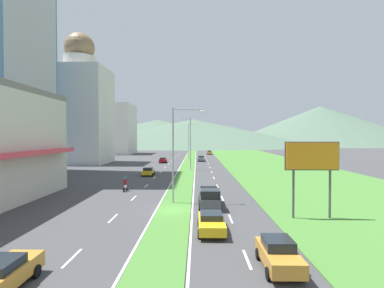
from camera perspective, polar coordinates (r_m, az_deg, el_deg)
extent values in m
plane|color=#424244|center=(29.78, -3.38, -12.38)|extent=(600.00, 600.00, 0.00)
cube|color=#477F33|center=(89.15, -0.45, -3.10)|extent=(3.20, 240.00, 0.06)
cube|color=#477F33|center=(91.00, 12.65, -3.04)|extent=(24.00, 240.00, 0.06)
cube|color=silver|center=(20.17, -21.60, -19.30)|extent=(0.16, 2.80, 0.01)
cube|color=silver|center=(27.90, -14.65, -13.36)|extent=(0.16, 2.80, 0.01)
cube|color=silver|center=(36.01, -10.92, -9.96)|extent=(0.16, 2.80, 0.01)
cube|color=silver|center=(44.30, -8.62, -7.80)|extent=(0.16, 2.80, 0.01)
cube|color=silver|center=(52.67, -7.05, -6.31)|extent=(0.16, 2.80, 0.01)
cube|color=silver|center=(61.10, -5.93, -5.23)|extent=(0.16, 2.80, 0.01)
cube|color=silver|center=(69.56, -5.08, -4.41)|extent=(0.16, 2.80, 0.01)
cube|color=silver|center=(78.05, -4.41, -3.77)|extent=(0.16, 2.80, 0.01)
cube|color=silver|center=(86.55, -3.88, -3.25)|extent=(0.16, 2.80, 0.01)
cube|color=silver|center=(95.06, -3.44, -2.83)|extent=(0.16, 2.80, 0.01)
cube|color=silver|center=(103.58, -3.08, -2.48)|extent=(0.16, 2.80, 0.01)
cube|color=silver|center=(112.11, -2.77, -2.18)|extent=(0.16, 2.80, 0.01)
cube|color=silver|center=(120.65, -2.50, -1.92)|extent=(0.16, 2.80, 0.01)
cube|color=silver|center=(129.19, -2.27, -1.69)|extent=(0.16, 2.80, 0.01)
cube|color=silver|center=(19.02, 10.31, -20.53)|extent=(0.16, 2.80, 0.01)
cube|color=silver|center=(27.08, 7.28, -13.78)|extent=(0.16, 2.80, 0.01)
cube|color=silver|center=(35.38, 5.73, -10.15)|extent=(0.16, 2.80, 0.01)
cube|color=silver|center=(43.79, 4.79, -7.90)|extent=(0.16, 2.80, 0.01)
cube|color=silver|center=(52.24, 4.16, -6.37)|extent=(0.16, 2.80, 0.01)
cube|color=silver|center=(60.73, 3.71, -5.27)|extent=(0.16, 2.80, 0.01)
cube|color=silver|center=(69.24, 3.37, -4.44)|extent=(0.16, 2.80, 0.01)
cube|color=silver|center=(77.76, 3.11, -3.79)|extent=(0.16, 2.80, 0.01)
cube|color=silver|center=(86.29, 2.89, -3.27)|extent=(0.16, 2.80, 0.01)
cube|color=silver|center=(94.82, 2.72, -2.84)|extent=(0.16, 2.80, 0.01)
cube|color=silver|center=(103.37, 2.57, -2.48)|extent=(0.16, 2.80, 0.01)
cube|color=silver|center=(111.91, 2.45, -2.18)|extent=(0.16, 2.80, 0.01)
cube|color=silver|center=(120.46, 2.35, -1.92)|extent=(0.16, 2.80, 0.01)
cube|color=silver|center=(129.01, 2.26, -1.70)|extent=(0.16, 2.80, 0.01)
cube|color=silver|center=(89.21, -1.58, -3.11)|extent=(0.16, 240.00, 0.01)
cube|color=silver|center=(89.12, 0.68, -3.11)|extent=(0.16, 240.00, 0.01)
cube|color=#B2B2B7|center=(65.92, -27.69, 19.88)|extent=(0.10, 17.38, 51.76)
cube|color=silver|center=(85.52, -20.28, 4.97)|extent=(14.44, 14.44, 24.98)
cylinder|color=beige|center=(87.53, -20.37, 14.18)|extent=(8.12, 8.12, 3.09)
sphere|color=olive|center=(88.47, -20.39, 16.63)|extent=(7.74, 7.74, 7.74)
cube|color=silver|center=(126.97, -14.86, 2.70)|extent=(17.14, 17.14, 19.95)
cone|color=#516B56|center=(280.75, -6.37, 2.28)|extent=(208.62, 208.62, 22.26)
cone|color=#516B56|center=(249.94, 0.22, 2.25)|extent=(200.29, 200.29, 21.07)
cone|color=#516B56|center=(287.43, 22.97, 3.26)|extent=(170.77, 170.77, 33.38)
cylinder|color=#99999E|center=(32.19, -3.59, -2.21)|extent=(0.18, 0.18, 10.12)
cylinder|color=#99999E|center=(32.28, -0.91, 6.53)|extent=(3.02, 0.35, 0.10)
ellipsoid|color=silver|center=(32.38, 1.77, 6.16)|extent=(0.56, 0.28, 0.20)
cylinder|color=#99999E|center=(63.67, -0.30, -0.01)|extent=(0.18, 0.18, 10.98)
cylinder|color=#99999E|center=(63.83, -1.55, 4.79)|extent=(2.79, 0.16, 0.10)
ellipsoid|color=silver|center=(63.93, -2.80, 4.61)|extent=(0.56, 0.28, 0.20)
cylinder|color=#99999E|center=(95.30, -0.65, 0.47)|extent=(0.18, 0.18, 10.94)
cylinder|color=#99999E|center=(95.43, 0.28, 3.67)|extent=(3.11, 0.30, 0.10)
ellipsoid|color=silver|center=(95.51, 1.22, 3.55)|extent=(0.56, 0.28, 0.20)
cylinder|color=#4C4C51|center=(27.91, 18.53, -8.90)|extent=(0.20, 0.20, 4.28)
cylinder|color=#4C4C51|center=(28.99, 24.51, -8.56)|extent=(0.20, 0.20, 4.28)
cube|color=orange|center=(27.93, 21.71, -2.13)|extent=(4.47, 0.16, 2.28)
cube|color=#4C4C51|center=(28.04, 21.63, -2.11)|extent=(4.67, 0.08, 2.48)
cube|color=maroon|center=(81.87, -5.49, -3.06)|extent=(1.71, 4.18, 0.71)
cube|color=black|center=(81.66, -5.50, -2.67)|extent=(1.47, 1.84, 0.41)
cylinder|color=black|center=(83.28, -5.95, -3.23)|extent=(0.22, 0.64, 0.64)
cylinder|color=black|center=(83.10, -4.82, -3.24)|extent=(0.22, 0.64, 0.64)
cylinder|color=black|center=(80.72, -6.17, -3.38)|extent=(0.22, 0.64, 0.64)
cylinder|color=black|center=(80.53, -5.01, -3.39)|extent=(0.22, 0.64, 0.64)
cube|color=#C6842D|center=(17.92, 16.00, -19.61)|extent=(1.74, 4.13, 0.75)
cube|color=black|center=(17.85, 15.87, -17.50)|extent=(1.50, 1.82, 0.53)
cylinder|color=black|center=(17.16, 20.10, -21.99)|extent=(0.22, 0.64, 0.64)
cylinder|color=black|center=(16.73, 14.22, -22.58)|extent=(0.22, 0.64, 0.64)
cylinder|color=black|center=(19.42, 17.48, -19.11)|extent=(0.22, 0.64, 0.64)
cylinder|color=black|center=(19.04, 12.35, -19.51)|extent=(0.22, 0.64, 0.64)
cube|color=#C6842D|center=(17.50, -32.13, -20.26)|extent=(1.78, 4.38, 0.78)
cylinder|color=black|center=(19.14, -32.04, -19.59)|extent=(0.22, 0.64, 0.64)
cylinder|color=black|center=(18.32, -27.24, -20.50)|extent=(0.22, 0.64, 0.64)
cube|color=slate|center=(86.50, 1.73, -2.80)|extent=(1.81, 4.46, 0.75)
cube|color=black|center=(86.63, 1.73, -2.38)|extent=(1.56, 1.96, 0.49)
cylinder|color=black|center=(85.16, 2.33, -3.12)|extent=(0.22, 0.64, 0.64)
cylinder|color=black|center=(85.14, 1.16, -3.12)|extent=(0.22, 0.64, 0.64)
cylinder|color=black|center=(87.92, 2.29, -2.97)|extent=(0.22, 0.64, 0.64)
cylinder|color=black|center=(87.90, 1.15, -2.97)|extent=(0.22, 0.64, 0.64)
cube|color=yellow|center=(23.29, 3.64, -14.66)|extent=(1.89, 4.58, 0.67)
cube|color=black|center=(23.32, 3.63, -13.25)|extent=(1.62, 2.02, 0.42)
cylinder|color=black|center=(22.09, 6.27, -16.48)|extent=(0.22, 0.64, 0.64)
cylinder|color=black|center=(22.01, 1.37, -16.55)|extent=(0.22, 0.64, 0.64)
cylinder|color=black|center=(24.80, 5.64, -14.46)|extent=(0.22, 0.64, 0.64)
cylinder|color=black|center=(24.73, 1.32, -14.51)|extent=(0.22, 0.64, 0.64)
cube|color=yellow|center=(55.72, -8.21, -5.23)|extent=(1.83, 4.07, 0.64)
cube|color=black|center=(55.49, -8.24, -4.65)|extent=(1.58, 1.79, 0.53)
cylinder|color=black|center=(57.13, -8.88, -5.39)|extent=(0.22, 0.64, 0.64)
cylinder|color=black|center=(56.86, -7.12, -5.42)|extent=(0.22, 0.64, 0.64)
cylinder|color=black|center=(54.67, -9.33, -5.70)|extent=(0.22, 0.64, 0.64)
cylinder|color=black|center=(54.38, -7.50, -5.73)|extent=(0.22, 0.64, 0.64)
cube|color=#C6842D|center=(118.84, 3.29, -1.65)|extent=(1.77, 4.56, 0.70)
cube|color=black|center=(118.99, 3.29, -1.35)|extent=(1.52, 2.01, 0.52)
cylinder|color=black|center=(117.49, 3.73, -1.86)|extent=(0.22, 0.64, 0.64)
cylinder|color=black|center=(117.42, 2.90, -1.86)|extent=(0.22, 0.64, 0.64)
cylinder|color=black|center=(120.31, 3.67, -1.78)|extent=(0.22, 0.64, 0.64)
cylinder|color=black|center=(120.24, 2.86, -1.78)|extent=(0.22, 0.64, 0.64)
cube|color=#515459|center=(31.22, 3.29, -10.22)|extent=(2.00, 5.40, 0.80)
cube|color=black|center=(29.50, 3.42, -9.33)|extent=(1.84, 2.00, 0.80)
cube|color=#515459|center=(32.23, 4.90, -8.73)|extent=(0.10, 3.20, 0.44)
cube|color=#515459|center=(32.16, 1.51, -8.75)|extent=(0.10, 3.20, 0.44)
cube|color=#515459|center=(33.71, 3.10, -8.28)|extent=(1.84, 0.10, 0.44)
cylinder|color=black|center=(29.78, 5.30, -11.59)|extent=(0.26, 0.80, 0.80)
cylinder|color=black|center=(29.70, 1.52, -11.62)|extent=(0.26, 0.80, 0.80)
cylinder|color=black|center=(32.94, 4.87, -10.32)|extent=(0.26, 0.80, 0.80)
cylinder|color=black|center=(32.87, 1.47, -10.34)|extent=(0.26, 0.80, 0.80)
cylinder|color=black|center=(41.47, -12.22, -8.04)|extent=(0.10, 0.60, 0.60)
cylinder|color=black|center=(40.13, -12.68, -8.36)|extent=(0.12, 0.60, 0.60)
cube|color=silver|center=(40.77, -12.45, -7.95)|extent=(0.20, 1.12, 0.25)
ellipsoid|color=silver|center=(40.91, -12.38, -7.42)|extent=(0.24, 0.44, 0.24)
cube|color=maroon|center=(40.56, -12.49, -6.97)|extent=(0.36, 0.28, 0.70)
sphere|color=blue|center=(40.55, -12.47, -6.30)|extent=(0.26, 0.26, 0.26)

